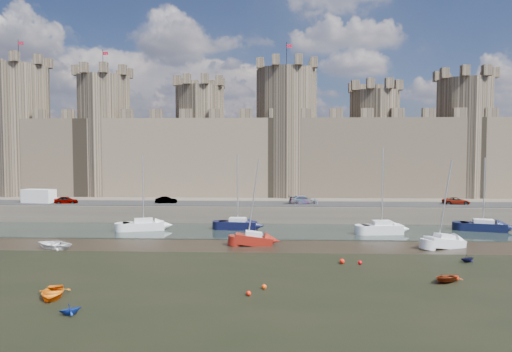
% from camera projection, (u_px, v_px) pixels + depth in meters
% --- Properties ---
extents(ground, '(160.00, 160.00, 0.00)m').
position_uv_depth(ground, '(275.00, 283.00, 36.56)').
color(ground, black).
rests_on(ground, ground).
extents(seaweed_patch, '(70.00, 34.00, 0.01)m').
position_uv_depth(seaweed_patch, '(274.00, 309.00, 30.57)').
color(seaweed_patch, black).
rests_on(seaweed_patch, ground).
extents(water_channel, '(160.00, 12.00, 0.08)m').
position_uv_depth(water_channel, '(275.00, 231.00, 60.50)').
color(water_channel, black).
rests_on(water_channel, ground).
extents(quay, '(160.00, 60.00, 2.50)m').
position_uv_depth(quay, '(275.00, 196.00, 96.36)').
color(quay, '#4C443A').
rests_on(quay, ground).
extents(road, '(160.00, 7.00, 0.10)m').
position_uv_depth(road, '(275.00, 204.00, 70.35)').
color(road, black).
rests_on(road, quay).
extents(castle, '(108.50, 11.00, 29.00)m').
position_uv_depth(castle, '(272.00, 146.00, 83.87)').
color(castle, '#42382B').
rests_on(castle, quay).
extents(car_0, '(3.63, 1.89, 1.18)m').
position_uv_depth(car_0, '(66.00, 200.00, 70.58)').
color(car_0, gray).
rests_on(car_0, quay).
extents(car_1, '(3.42, 1.46, 1.10)m').
position_uv_depth(car_1, '(166.00, 200.00, 70.86)').
color(car_1, gray).
rests_on(car_1, quay).
extents(car_2, '(4.75, 2.47, 1.31)m').
position_uv_depth(car_2, '(304.00, 200.00, 70.21)').
color(car_2, gray).
rests_on(car_2, quay).
extents(car_3, '(4.08, 2.10, 1.10)m').
position_uv_depth(car_3, '(456.00, 201.00, 69.50)').
color(car_3, gray).
rests_on(car_3, quay).
extents(van, '(5.29, 2.91, 2.18)m').
position_uv_depth(van, '(39.00, 196.00, 71.41)').
color(van, white).
rests_on(van, quay).
extents(sailboat_0, '(5.72, 3.55, 10.00)m').
position_uv_depth(sailboat_0, '(144.00, 225.00, 60.91)').
color(sailboat_0, silver).
rests_on(sailboat_0, ground).
extents(sailboat_1, '(5.20, 2.44, 10.08)m').
position_uv_depth(sailboat_1, '(238.00, 224.00, 61.54)').
color(sailboat_1, black).
rests_on(sailboat_1, ground).
extents(sailboat_2, '(5.28, 2.58, 10.95)m').
position_uv_depth(sailboat_2, '(382.00, 228.00, 58.07)').
color(sailboat_2, silver).
rests_on(sailboat_2, ground).
extents(sailboat_3, '(5.91, 3.57, 9.70)m').
position_uv_depth(sailboat_3, '(483.00, 226.00, 60.45)').
color(sailboat_3, black).
rests_on(sailboat_3, ground).
extents(sailboat_4, '(4.34, 2.03, 9.83)m').
position_uv_depth(sailboat_4, '(254.00, 239.00, 51.47)').
color(sailboat_4, maroon).
rests_on(sailboat_4, ground).
extents(sailboat_5, '(4.82, 3.34, 9.70)m').
position_uv_depth(sailboat_5, '(444.00, 241.00, 50.08)').
color(sailboat_5, silver).
rests_on(sailboat_5, ground).
extents(dinghy_0, '(3.16, 3.76, 0.67)m').
position_uv_depth(dinghy_0, '(52.00, 293.00, 32.91)').
color(dinghy_0, orange).
rests_on(dinghy_0, ground).
extents(dinghy_1, '(1.67, 1.56, 0.70)m').
position_uv_depth(dinghy_1, '(70.00, 310.00, 29.37)').
color(dinghy_1, navy).
rests_on(dinghy_1, ground).
extents(dinghy_4, '(3.40, 3.37, 0.58)m').
position_uv_depth(dinghy_4, '(446.00, 279.00, 36.83)').
color(dinghy_4, maroon).
rests_on(dinghy_4, ground).
extents(dinghy_6, '(3.85, 2.90, 0.76)m').
position_uv_depth(dinghy_6, '(54.00, 245.00, 49.56)').
color(dinghy_6, silver).
rests_on(dinghy_6, ground).
extents(dinghy_7, '(1.68, 1.55, 0.74)m').
position_uv_depth(dinghy_7, '(467.00, 259.00, 43.37)').
color(dinghy_7, black).
rests_on(dinghy_7, ground).
extents(buoy_1, '(0.40, 0.40, 0.40)m').
position_uv_depth(buoy_1, '(360.00, 263.00, 42.59)').
color(buoy_1, red).
rests_on(buoy_1, ground).
extents(buoy_2, '(0.37, 0.37, 0.37)m').
position_uv_depth(buoy_2, '(249.00, 293.00, 33.35)').
color(buoy_2, red).
rests_on(buoy_2, ground).
extents(buoy_3, '(0.47, 0.47, 0.47)m').
position_uv_depth(buoy_3, '(342.00, 261.00, 42.92)').
color(buoy_3, '#FE1B0B').
rests_on(buoy_3, ground).
extents(buoy_4, '(0.38, 0.38, 0.38)m').
position_uv_depth(buoy_4, '(264.00, 287.00, 34.98)').
color(buoy_4, '#FB400B').
rests_on(buoy_4, ground).
extents(buoy_5, '(0.42, 0.42, 0.42)m').
position_uv_depth(buoy_5, '(456.00, 278.00, 37.31)').
color(buoy_5, red).
rests_on(buoy_5, ground).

